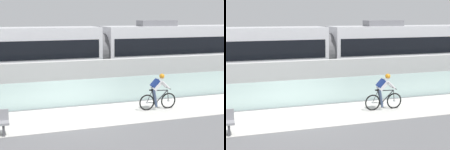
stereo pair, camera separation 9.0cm
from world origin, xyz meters
The scene contains 8 objects.
ground_plane centered at (0.00, 0.00, 0.00)m, with size 200.00×200.00×0.00m, color slate.
bike_path_deck centered at (0.00, 0.00, 0.01)m, with size 32.00×3.20×0.01m, color silver.
glass_parapet centered at (0.00, 1.85, 0.61)m, with size 32.00×0.05×1.22m, color silver.
concrete_barrier_wall centered at (0.00, 3.65, 0.93)m, with size 32.00×0.36×1.86m, color silver.
tram_rail_near centered at (0.00, 6.13, 0.00)m, with size 32.00×0.08×0.01m, color #595654.
tram_rail_far centered at (0.00, 7.57, 0.00)m, with size 32.00×0.08×0.01m, color #595654.
tram centered at (3.27, 6.85, 1.89)m, with size 22.56×2.54×3.81m.
cyclist_on_bike centered at (3.83, 0.00, 0.80)m, with size 1.77×0.58×1.61m.
Camera 1 is at (-2.99, -13.71, 4.17)m, focal length 56.42 mm.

